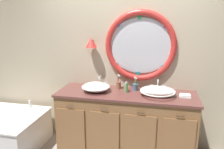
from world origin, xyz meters
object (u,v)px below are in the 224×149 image
object	(u,v)px
toothbrush_holder_right	(135,87)
soap_dispenser	(126,87)
folded_hand_towel	(185,96)
toothbrush_holder_left	(119,85)
sink_basin_left	(96,87)
sink_basin_right	(158,91)

from	to	relation	value
toothbrush_holder_right	soap_dispenser	world-z (taller)	toothbrush_holder_right
soap_dispenser	toothbrush_holder_right	bearing A→B (deg)	39.52
toothbrush_holder_right	folded_hand_towel	bearing A→B (deg)	-12.29
toothbrush_holder_left	folded_hand_towel	size ratio (longest dim) A/B	1.48
sink_basin_left	toothbrush_holder_left	bearing A→B (deg)	33.62
sink_basin_left	sink_basin_right	distance (m)	0.85
soap_dispenser	folded_hand_towel	size ratio (longest dim) A/B	1.07
toothbrush_holder_right	soap_dispenser	bearing A→B (deg)	-140.48
toothbrush_holder_left	toothbrush_holder_right	distance (m)	0.25
sink_basin_left	folded_hand_towel	world-z (taller)	sink_basin_left
soap_dispenser	folded_hand_towel	xyz separation A→B (m)	(0.79, -0.05, -0.05)
sink_basin_left	toothbrush_holder_left	world-z (taller)	toothbrush_holder_left
sink_basin_left	folded_hand_towel	size ratio (longest dim) A/B	2.80
toothbrush_holder_right	folded_hand_towel	distance (m)	0.69
sink_basin_right	folded_hand_towel	distance (m)	0.36
sink_basin_left	sink_basin_right	world-z (taller)	sink_basin_left
toothbrush_holder_right	sink_basin_right	bearing A→B (deg)	-27.44
soap_dispenser	folded_hand_towel	world-z (taller)	soap_dispenser
sink_basin_left	toothbrush_holder_right	size ratio (longest dim) A/B	1.96
sink_basin_right	toothbrush_holder_right	world-z (taller)	toothbrush_holder_right
sink_basin_left	folded_hand_towel	bearing A→B (deg)	0.82
soap_dispenser	sink_basin_right	bearing A→B (deg)	-8.86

